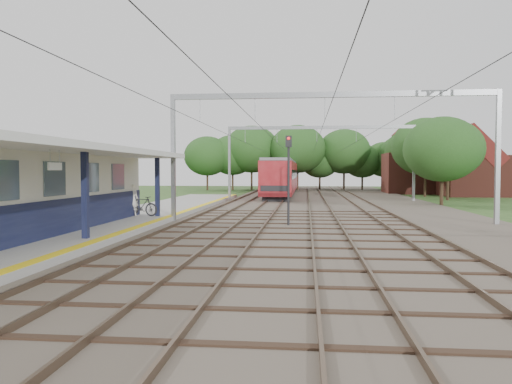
{
  "coord_description": "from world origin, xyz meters",
  "views": [
    {
      "loc": [
        2.25,
        -11.68,
        2.86
      ],
      "look_at": [
        -0.69,
        17.4,
        1.6
      ],
      "focal_mm": 35.0,
      "sensor_mm": 36.0,
      "label": 1
    }
  ],
  "objects": [
    {
      "name": "catenary_system",
      "position": [
        3.39,
        25.28,
        5.51
      ],
      "size": [
        17.22,
        88.0,
        7.0
      ],
      "color": "gray",
      "rests_on": "ground"
    },
    {
      "name": "station_building",
      "position": [
        -8.88,
        7.0,
        2.04
      ],
      "size": [
        3.41,
        18.0,
        3.4
      ],
      "color": "beige",
      "rests_on": "platform"
    },
    {
      "name": "platform",
      "position": [
        -7.5,
        14.0,
        0.17
      ],
      "size": [
        5.0,
        52.0,
        0.35
      ],
      "primitive_type": "cube",
      "color": "gray",
      "rests_on": "ground"
    },
    {
      "name": "house_near",
      "position": [
        21.0,
        46.0,
        2.99
      ],
      "size": [
        7.0,
        6.12,
        7.89
      ],
      "color": "brown",
      "rests_on": "ground"
    },
    {
      "name": "canopy",
      "position": [
        -7.77,
        6.0,
        3.64
      ],
      "size": [
        6.4,
        20.0,
        3.44
      ],
      "color": "#101535",
      "rests_on": "platform"
    },
    {
      "name": "person",
      "position": [
        -7.33,
        15.0,
        1.25
      ],
      "size": [
        0.71,
        0.52,
        1.79
      ],
      "primitive_type": "imported",
      "rotation": [
        0.0,
        0.0,
        3.28
      ],
      "color": "white",
      "rests_on": "platform"
    },
    {
      "name": "train",
      "position": [
        -0.5,
        50.2,
        2.17
      ],
      "size": [
        2.97,
        36.99,
        3.9
      ],
      "color": "black",
      "rests_on": "ballast_bed"
    },
    {
      "name": "signal_post",
      "position": [
        1.35,
        13.5,
        2.97
      ],
      "size": [
        0.33,
        0.28,
        4.61
      ],
      "rotation": [
        0.0,
        0.0,
        0.07
      ],
      "color": "black",
      "rests_on": "ground"
    },
    {
      "name": "bicycle",
      "position": [
        -6.79,
        15.0,
        0.92
      ],
      "size": [
        1.96,
        0.92,
        1.14
      ],
      "primitive_type": "imported",
      "rotation": [
        0.0,
        0.0,
        1.36
      ],
      "color": "black",
      "rests_on": "platform"
    },
    {
      "name": "house_far",
      "position": [
        16.0,
        52.0,
        3.23
      ],
      "size": [
        8.0,
        6.12,
        8.66
      ],
      "color": "brown",
      "rests_on": "ground"
    },
    {
      "name": "yellow_stripe",
      "position": [
        -5.25,
        14.0,
        0.35
      ],
      "size": [
        0.45,
        52.0,
        0.01
      ],
      "primitive_type": "cube",
      "color": "yellow",
      "rests_on": "platform"
    },
    {
      "name": "tree_band",
      "position": [
        3.84,
        57.12,
        4.92
      ],
      "size": [
        31.72,
        30.88,
        8.82
      ],
      "color": "#382619",
      "rests_on": "ground"
    },
    {
      "name": "rail_tracks",
      "position": [
        1.5,
        30.0,
        0.18
      ],
      "size": [
        11.8,
        88.0,
        0.15
      ],
      "color": "brown",
      "rests_on": "ballast_bed"
    },
    {
      "name": "ballast_bed",
      "position": [
        4.0,
        30.0,
        0.05
      ],
      "size": [
        18.0,
        90.0,
        0.1
      ],
      "primitive_type": "cube",
      "color": "#473D33",
      "rests_on": "ground"
    },
    {
      "name": "ground",
      "position": [
        0.0,
        0.0,
        0.0
      ],
      "size": [
        160.0,
        160.0,
        0.0
      ],
      "primitive_type": "plane",
      "color": "#2D4C1E",
      "rests_on": "ground"
    }
  ]
}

